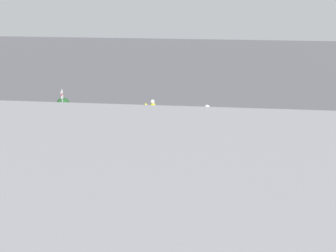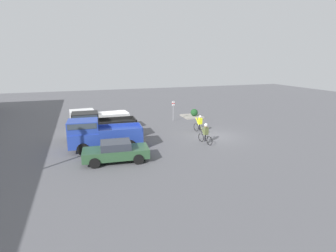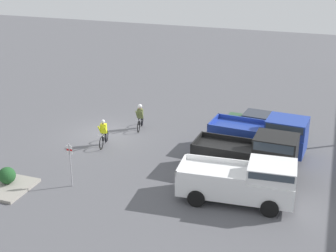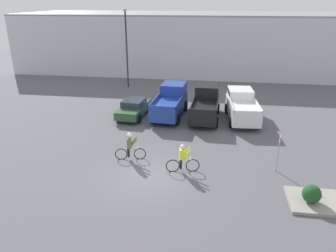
% 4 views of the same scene
% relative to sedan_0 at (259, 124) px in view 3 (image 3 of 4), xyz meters
% --- Properties ---
extents(ground_plane, '(80.00, 80.00, 0.00)m').
position_rel_sedan_0_xyz_m(ground_plane, '(3.13, -9.09, -0.70)').
color(ground_plane, '#56565B').
extents(sedan_0, '(2.17, 4.40, 1.38)m').
position_rel_sedan_0_xyz_m(sedan_0, '(0.00, 0.00, 0.00)').
color(sedan_0, '#2D5133').
rests_on(sedan_0, ground_plane).
extents(pickup_truck_0, '(2.50, 5.46, 2.31)m').
position_rel_sedan_0_xyz_m(pickup_truck_0, '(2.83, 0.78, 0.49)').
color(pickup_truck_0, '#233D9E').
rests_on(pickup_truck_0, ground_plane).
extents(pickup_truck_1, '(2.24, 5.25, 2.34)m').
position_rel_sedan_0_xyz_m(pickup_truck_1, '(5.61, 0.61, 0.48)').
color(pickup_truck_1, black).
rests_on(pickup_truck_1, ground_plane).
extents(pickup_truck_2, '(2.56, 5.43, 2.07)m').
position_rel_sedan_0_xyz_m(pickup_truck_2, '(8.37, 0.69, 0.38)').
color(pickup_truck_2, white).
rests_on(pickup_truck_2, ground_plane).
extents(cyclist_0, '(1.80, 0.54, 1.63)m').
position_rel_sedan_0_xyz_m(cyclist_0, '(4.77, -8.36, 0.09)').
color(cyclist_0, black).
rests_on(cyclist_0, ground_plane).
extents(cyclist_1, '(1.77, 0.54, 1.69)m').
position_rel_sedan_0_xyz_m(cyclist_1, '(1.61, -7.36, 0.17)').
color(cyclist_1, black).
rests_on(cyclist_1, ground_plane).
extents(fire_lane_sign, '(0.06, 0.30, 2.29)m').
position_rel_sedan_0_xyz_m(fire_lane_sign, '(9.80, -7.55, 0.68)').
color(fire_lane_sign, '#9E9EA3').
rests_on(fire_lane_sign, ground_plane).
extents(curb_island, '(2.41, 2.14, 0.15)m').
position_rel_sedan_0_xyz_m(curb_island, '(11.11, -10.36, -0.63)').
color(curb_island, gray).
rests_on(curb_island, ground_plane).
extents(shrub, '(0.84, 0.84, 0.84)m').
position_rel_sedan_0_xyz_m(shrub, '(10.85, -10.54, -0.13)').
color(shrub, '#1E4C23').
rests_on(shrub, curb_island).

